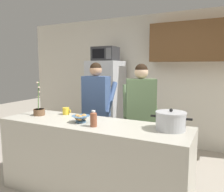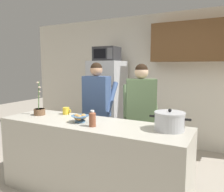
# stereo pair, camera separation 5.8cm
# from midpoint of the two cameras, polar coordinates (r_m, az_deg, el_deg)

# --- Properties ---
(back_wall_unit) EXTENTS (6.00, 0.48, 2.60)m
(back_wall_unit) POSITION_cam_midpoint_polar(r_m,az_deg,el_deg) (4.57, 13.36, 5.79)
(back_wall_unit) COLOR silver
(back_wall_unit) RESTS_ON ground
(kitchen_island) EXTENTS (2.31, 0.68, 0.92)m
(kitchen_island) POSITION_cam_midpoint_polar(r_m,az_deg,el_deg) (2.81, -4.81, -15.82)
(kitchen_island) COLOR #BCB7A8
(kitchen_island) RESTS_ON ground
(refrigerator) EXTENTS (0.64, 0.68, 1.68)m
(refrigerator) POSITION_cam_midpoint_polar(r_m,az_deg,el_deg) (4.64, -0.82, -1.57)
(refrigerator) COLOR #B7BABF
(refrigerator) RESTS_ON ground
(microwave) EXTENTS (0.48, 0.37, 0.28)m
(microwave) POSITION_cam_midpoint_polar(r_m,az_deg,el_deg) (4.57, -0.98, 10.65)
(microwave) COLOR #2D2D30
(microwave) RESTS_ON refrigerator
(person_near_pot) EXTENTS (0.51, 0.43, 1.64)m
(person_near_pot) POSITION_cam_midpoint_polar(r_m,az_deg,el_deg) (3.54, -3.40, -1.51)
(person_near_pot) COLOR black
(person_near_pot) RESTS_ON ground
(person_by_sink) EXTENTS (0.60, 0.56, 1.61)m
(person_by_sink) POSITION_cam_midpoint_polar(r_m,az_deg,el_deg) (3.18, 7.86, -2.89)
(person_by_sink) COLOR #33384C
(person_by_sink) RESTS_ON ground
(cooking_pot) EXTENTS (0.43, 0.32, 0.23)m
(cooking_pot) POSITION_cam_midpoint_polar(r_m,az_deg,el_deg) (2.40, 15.12, -6.19)
(cooking_pot) COLOR silver
(cooking_pot) RESTS_ON kitchen_island
(coffee_mug) EXTENTS (0.13, 0.09, 0.10)m
(coffee_mug) POSITION_cam_midpoint_polar(r_m,az_deg,el_deg) (3.15, -11.07, -3.74)
(coffee_mug) COLOR yellow
(coffee_mug) RESTS_ON kitchen_island
(bread_bowl) EXTENTS (0.22, 0.22, 0.10)m
(bread_bowl) POSITION_cam_midpoint_polar(r_m,az_deg,el_deg) (2.67, -7.53, -5.58)
(bread_bowl) COLOR #4C7299
(bread_bowl) RESTS_ON kitchen_island
(bottle_near_edge) EXTENTS (0.08, 0.08, 0.18)m
(bottle_near_edge) POSITION_cam_midpoint_polar(r_m,az_deg,el_deg) (2.47, -4.33, -5.75)
(bottle_near_edge) COLOR brown
(bottle_near_edge) RESTS_ON kitchen_island
(potted_orchid) EXTENTS (0.15, 0.15, 0.46)m
(potted_orchid) POSITION_cam_midpoint_polar(r_m,az_deg,el_deg) (3.19, -17.49, -3.47)
(potted_orchid) COLOR brown
(potted_orchid) RESTS_ON kitchen_island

